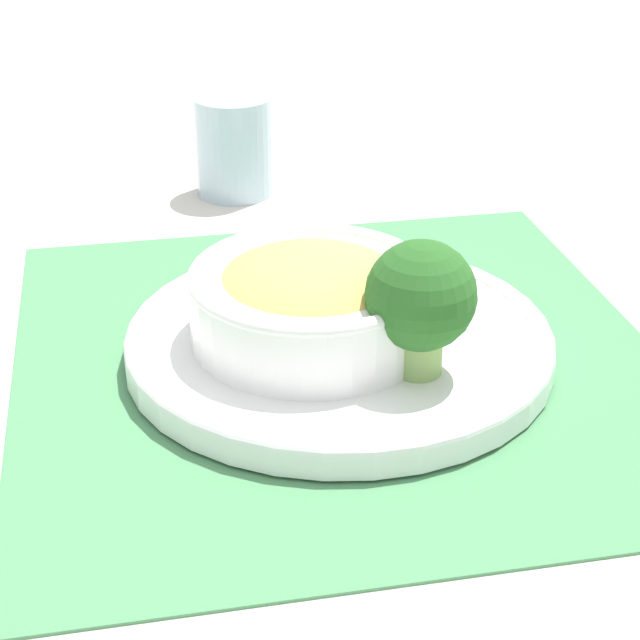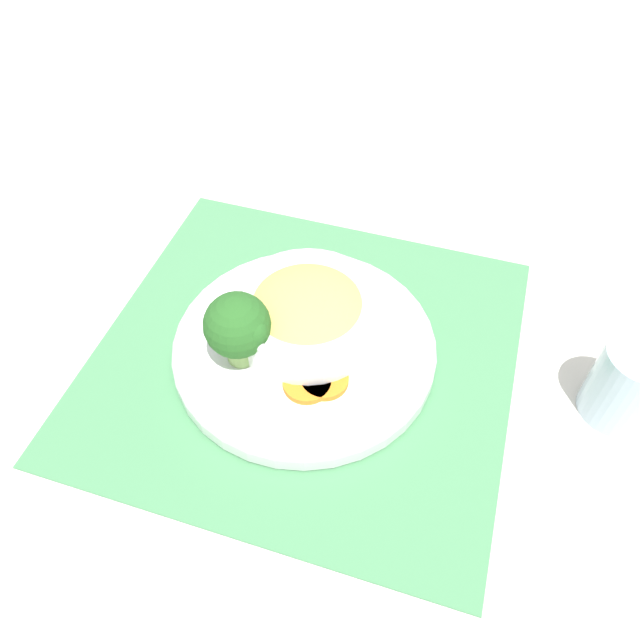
{
  "view_description": "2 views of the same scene",
  "coord_description": "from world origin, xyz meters",
  "views": [
    {
      "loc": [
        0.58,
        -0.2,
        0.36
      ],
      "look_at": [
        0.02,
        -0.02,
        0.04
      ],
      "focal_mm": 60.0,
      "sensor_mm": 36.0,
      "label": 1
    },
    {
      "loc": [
        -0.09,
        0.4,
        0.54
      ],
      "look_at": [
        -0.02,
        -0.01,
        0.05
      ],
      "focal_mm": 35.0,
      "sensor_mm": 36.0,
      "label": 2
    }
  ],
  "objects": [
    {
      "name": "placemat",
      "position": [
        0.0,
        0.0,
        0.0
      ],
      "size": [
        0.49,
        0.48,
        0.0
      ],
      "color": "#4C8C59",
      "rests_on": "ground_plane"
    },
    {
      "name": "water_glass",
      "position": [
        -0.32,
        0.01,
        0.04
      ],
      "size": [
        0.07,
        0.07,
        0.09
      ],
      "color": "silver",
      "rests_on": "ground_plane"
    },
    {
      "name": "bowl",
      "position": [
        0.0,
        -0.02,
        0.05
      ],
      "size": [
        0.16,
        0.16,
        0.06
      ],
      "color": "white",
      "rests_on": "plate"
    },
    {
      "name": "carrot_slice_near",
      "position": [
        -0.01,
        0.05,
        0.02
      ],
      "size": [
        0.05,
        0.05,
        0.01
      ],
      "color": "orange",
      "rests_on": "plate"
    },
    {
      "name": "plate",
      "position": [
        0.0,
        0.0,
        0.02
      ],
      "size": [
        0.28,
        0.28,
        0.02
      ],
      "color": "white",
      "rests_on": "placemat"
    },
    {
      "name": "broccoli_floret",
      "position": [
        0.06,
        0.03,
        0.07
      ],
      "size": [
        0.07,
        0.07,
        0.09
      ],
      "color": "#84AD5B",
      "rests_on": "plate"
    },
    {
      "name": "carrot_slice_middle",
      "position": [
        -0.03,
        0.04,
        0.02
      ],
      "size": [
        0.05,
        0.05,
        0.01
      ],
      "color": "orange",
      "rests_on": "plate"
    },
    {
      "name": "ground_plane",
      "position": [
        0.0,
        0.0,
        0.0
      ],
      "size": [
        4.0,
        4.0,
        0.0
      ],
      "primitive_type": "plane",
      "color": "beige"
    }
  ]
}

